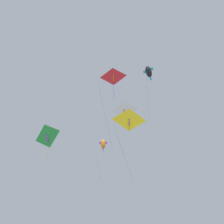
{
  "coord_description": "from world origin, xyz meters",
  "views": [
    {
      "loc": [
        -26.47,
        5.97,
        22.19
      ],
      "look_at": [
        -1.96,
        -4.54,
        38.84
      ],
      "focal_mm": 36.32,
      "sensor_mm": 36.0,
      "label": 1
    }
  ],
  "objects_px": {
    "kite_delta_mid_left": "(113,77)",
    "kite_delta_highest": "(48,136)",
    "kite_delta_near_right": "(124,111)",
    "kite_fish_upper_right": "(103,144)",
    "kite_fish_low_drifter": "(149,72)",
    "kite_delta_far_centre": "(129,120)"
  },
  "relations": [
    {
      "from": "kite_delta_mid_left",
      "to": "kite_delta_highest",
      "type": "relative_size",
      "value": 2.45
    },
    {
      "from": "kite_delta_near_right",
      "to": "kite_delta_highest",
      "type": "bearing_deg",
      "value": -129.27
    },
    {
      "from": "kite_fish_upper_right",
      "to": "kite_fish_low_drifter",
      "type": "distance_m",
      "value": 17.73
    },
    {
      "from": "kite_delta_near_right",
      "to": "kite_delta_mid_left",
      "type": "xyz_separation_m",
      "value": [
        -7.03,
        4.93,
        -0.4
      ]
    },
    {
      "from": "kite_delta_far_centre",
      "to": "kite_delta_highest",
      "type": "relative_size",
      "value": 2.44
    },
    {
      "from": "kite_delta_near_right",
      "to": "kite_fish_upper_right",
      "type": "relative_size",
      "value": 1.08
    },
    {
      "from": "kite_fish_upper_right",
      "to": "kite_fish_low_drifter",
      "type": "relative_size",
      "value": 0.96
    },
    {
      "from": "kite_fish_upper_right",
      "to": "kite_delta_far_centre",
      "type": "bearing_deg",
      "value": -62.83
    },
    {
      "from": "kite_delta_near_right",
      "to": "kite_fish_upper_right",
      "type": "xyz_separation_m",
      "value": [
        8.2,
        0.29,
        -2.42
      ]
    },
    {
      "from": "kite_fish_upper_right",
      "to": "kite_delta_near_right",
      "type": "bearing_deg",
      "value": -58.71
    },
    {
      "from": "kite_fish_upper_right",
      "to": "kite_fish_low_drifter",
      "type": "bearing_deg",
      "value": -63.74
    },
    {
      "from": "kite_delta_mid_left",
      "to": "kite_fish_low_drifter",
      "type": "relative_size",
      "value": 1.3
    },
    {
      "from": "kite_fish_low_drifter",
      "to": "kite_delta_highest",
      "type": "bearing_deg",
      "value": -157.2
    },
    {
      "from": "kite_fish_upper_right",
      "to": "kite_delta_far_centre",
      "type": "relative_size",
      "value": 0.74
    },
    {
      "from": "kite_delta_near_right",
      "to": "kite_delta_far_centre",
      "type": "height_order",
      "value": "kite_delta_near_right"
    },
    {
      "from": "kite_delta_near_right",
      "to": "kite_fish_upper_right",
      "type": "height_order",
      "value": "kite_delta_near_right"
    },
    {
      "from": "kite_fish_upper_right",
      "to": "kite_delta_highest",
      "type": "xyz_separation_m",
      "value": [
        -10.8,
        10.83,
        -5.32
      ]
    },
    {
      "from": "kite_delta_mid_left",
      "to": "kite_fish_upper_right",
      "type": "relative_size",
      "value": 1.36
    },
    {
      "from": "kite_fish_upper_right",
      "to": "kite_delta_highest",
      "type": "bearing_deg",
      "value": -105.84
    },
    {
      "from": "kite_delta_mid_left",
      "to": "kite_fish_upper_right",
      "type": "xyz_separation_m",
      "value": [
        15.23,
        -4.64,
        -2.02
      ]
    },
    {
      "from": "kite_delta_far_centre",
      "to": "kite_delta_mid_left",
      "type": "bearing_deg",
      "value": -117.82
    },
    {
      "from": "kite_delta_highest",
      "to": "kite_delta_far_centre",
      "type": "bearing_deg",
      "value": 60.14
    }
  ]
}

